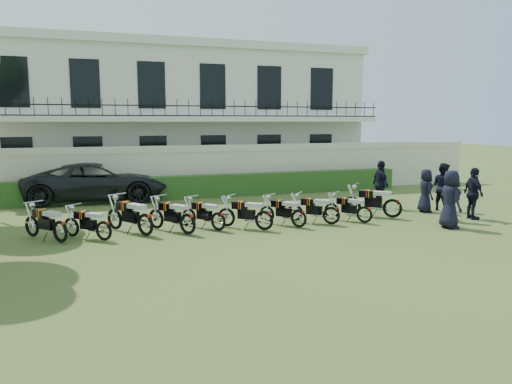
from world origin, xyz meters
The scene contains 21 objects.
ground centered at (0.00, 0.00, 0.00)m, with size 100.00×100.00×0.00m, color #405522.
perimeter_wall centered at (0.00, 8.00, 1.17)m, with size 30.00×0.35×2.30m.
hedge centered at (1.00, 7.20, 0.50)m, with size 18.00×0.60×1.00m, color #213F16.
building centered at (0.00, 13.96, 3.71)m, with size 20.40×9.60×7.40m.
motorcycle_0 centered at (-5.45, 0.17, 0.49)m, with size 1.27×1.61×1.07m.
motorcycle_1 centered at (-4.30, 0.02, 0.45)m, with size 1.35×1.31×0.98m.
motorcycle_2 centered at (-3.10, 0.22, 0.53)m, with size 1.26×1.82×1.16m.
motorcycle_3 centered at (-1.88, 0.00, 0.50)m, with size 1.22×1.70×1.09m.
motorcycle_4 centered at (-0.88, 0.21, 0.46)m, with size 1.10×1.57×1.00m.
motorcycle_5 centered at (0.49, -0.20, 0.49)m, with size 1.48×1.39×1.05m.
motorcycle_6 centered at (1.68, -0.18, 0.46)m, with size 1.11×1.55×0.99m.
motorcycle_7 centered at (2.88, -0.10, 0.47)m, with size 1.43×1.31×1.01m.
motorcycle_8 centered at (4.04, -0.24, 0.44)m, with size 1.12×1.47×0.96m.
motorcycle_9 centered at (5.44, 0.19, 0.53)m, with size 1.63×1.50×1.15m.
suv centered at (-4.24, 7.70, 0.82)m, with size 2.73×5.93×1.65m, color black.
officer_0 centered at (6.25, -1.73, 0.93)m, with size 0.91×0.59×1.86m, color black.
officer_1 centered at (7.06, -0.79, 0.80)m, with size 0.78×0.60×1.60m, color black.
officer_2 centered at (8.01, -0.83, 0.91)m, with size 1.06×0.44×1.81m, color black.
officer_3 centered at (7.34, 0.88, 0.81)m, with size 0.79×0.52×1.63m, color black.
officer_4 centered at (8.19, 0.97, 0.91)m, with size 0.89×0.69×1.83m, color black.
officer_5 centered at (6.28, 2.26, 0.93)m, with size 1.09×0.46×1.87m, color black.
Camera 1 is at (-4.78, -14.50, 3.40)m, focal length 35.00 mm.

